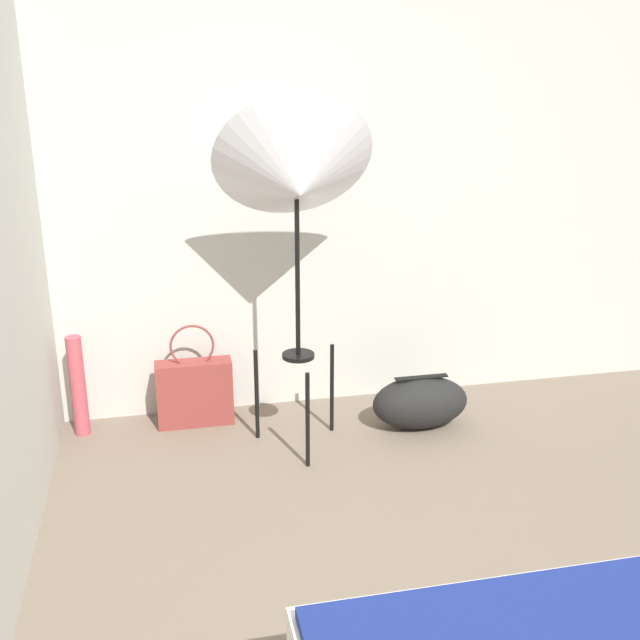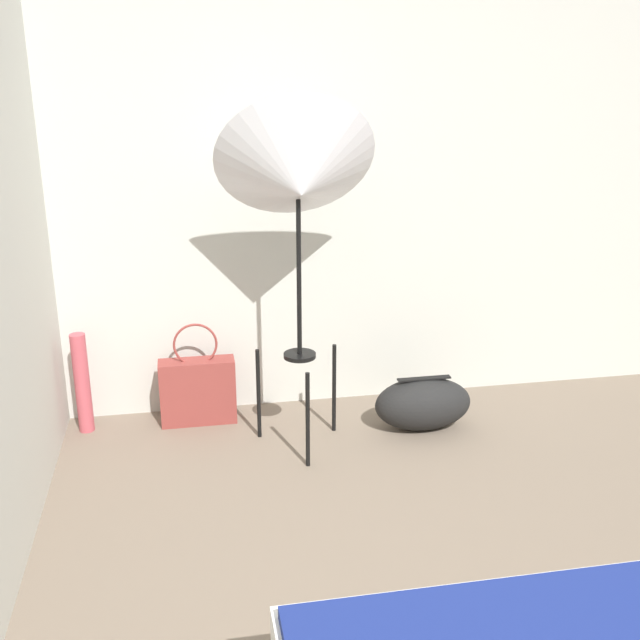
# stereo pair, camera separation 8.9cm
# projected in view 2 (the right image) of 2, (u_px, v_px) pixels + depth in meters

# --- Properties ---
(wall_back) EXTENTS (8.00, 0.05, 2.60)m
(wall_back) POSITION_uv_depth(u_px,v_px,m) (338.00, 159.00, 3.76)
(wall_back) COLOR beige
(wall_back) RESTS_ON ground_plane
(photo_umbrella) EXTENTS (0.72, 0.62, 1.64)m
(photo_umbrella) POSITION_uv_depth(u_px,v_px,m) (298.00, 178.00, 3.23)
(photo_umbrella) COLOR black
(photo_umbrella) RESTS_ON ground_plane
(tote_bag) EXTENTS (0.38, 0.12, 0.54)m
(tote_bag) POSITION_uv_depth(u_px,v_px,m) (198.00, 390.00, 3.81)
(tote_bag) COLOR brown
(tote_bag) RESTS_ON ground_plane
(duffel_bag) EXTENTS (0.49, 0.27, 0.27)m
(duffel_bag) POSITION_uv_depth(u_px,v_px,m) (423.00, 404.00, 3.76)
(duffel_bag) COLOR black
(duffel_bag) RESTS_ON ground_plane
(paper_roll) EXTENTS (0.08, 0.08, 0.51)m
(paper_roll) POSITION_uv_depth(u_px,v_px,m) (82.00, 383.00, 3.69)
(paper_roll) COLOR #BC4C56
(paper_roll) RESTS_ON ground_plane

